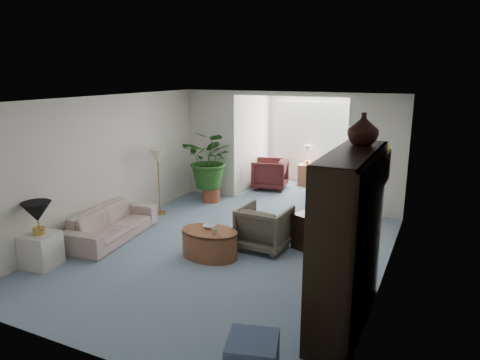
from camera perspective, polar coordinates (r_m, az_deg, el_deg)
The scene contains 26 objects.
floor at distance 7.34m, azimuth -2.05°, elevation -9.40°, with size 6.00×6.00×0.00m, color #8297AC.
sunroom_floor at distance 10.93m, azimuth 7.95°, elevation -1.60°, with size 2.60×2.60×0.00m, color #8297AC.
back_pier_left at distance 10.41m, azimuth -3.74°, elevation 4.77°, with size 1.20×0.12×2.50m, color silver.
back_pier_right at distance 9.20m, azimuth 17.42°, elevation 2.93°, with size 1.20×0.12×2.50m, color silver.
back_header at distance 9.51m, azimuth 6.38°, elevation 11.12°, with size 2.60×0.12×0.10m, color silver.
window_pane at distance 11.67m, azimuth 9.81°, elevation 6.34°, with size 2.20×0.02×1.50m, color white.
window_blinds at distance 11.64m, azimuth 9.77°, elevation 6.32°, with size 2.20×0.02×1.50m, color white.
framed_picture at distance 6.02m, azimuth 18.57°, elevation 1.65°, with size 0.04×0.50×0.40m, color #C1B29A.
sofa at distance 8.13m, azimuth -16.36°, elevation -5.47°, with size 1.93×0.75×0.56m, color beige.
end_table at distance 7.41m, azimuth -24.52°, elevation -8.30°, with size 0.47×0.47×0.52m, color silver.
table_lamp at distance 7.22m, azimuth -25.00°, elevation -3.79°, with size 0.44×0.44×0.30m, color black.
floor_lamp at distance 9.06m, azimuth -10.73°, elevation 3.17°, with size 0.36×0.36×0.28m, color beige.
coffee_table at distance 7.10m, azimuth -4.00°, elevation -8.27°, with size 0.95×0.95×0.45m, color brown.
coffee_bowl at distance 7.12m, azimuth -3.99°, elevation -6.06°, with size 0.21×0.21×0.05m, color silver.
coffee_cup at distance 6.86m, azimuth -3.35°, elevation -6.69°, with size 0.09×0.09×0.09m, color beige.
wingback_chair at distance 7.37m, azimuth 3.23°, elevation -6.21°, with size 0.79×0.81×0.74m, color #696353.
side_table_dark at distance 7.45m, azimuth 9.13°, elevation -6.71°, with size 0.50×0.40×0.60m, color black.
entertainment_cabinet at distance 5.22m, azimuth 13.91°, elevation -7.60°, with size 0.49×1.85×2.06m, color black.
cabinet_urn at distance 5.40m, azimuth 15.78°, elevation 6.42°, with size 0.37×0.37×0.38m, color black.
ottoman at distance 4.61m, azimuth 1.64°, elevation -22.11°, with size 0.49×0.49×0.39m, color #4D5B85.
plant_pot at distance 10.07m, azimuth -3.78°, elevation -1.91°, with size 0.40×0.40×0.32m, color brown.
house_plant at distance 9.87m, azimuth -3.86°, elevation 2.67°, with size 1.19×1.03×1.32m, color #25551D.
sunroom_chair_blue at distance 10.66m, azimuth 11.44°, elevation -0.12°, with size 0.78×0.80×0.73m, color #4D5B85.
sunroom_chair_maroon at distance 11.10m, azimuth 3.93°, elevation 0.78°, with size 0.82×0.84×0.77m, color #51201B.
sunroom_table at distance 11.58m, azimuth 8.75°, elevation 0.67°, with size 0.45×0.35×0.56m, color brown.
shelf_clutter at distance 5.12m, azimuth 13.19°, elevation -7.23°, with size 0.30×1.17×1.06m.
Camera 1 is at (3.14, -5.96, 2.91)m, focal length 32.68 mm.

